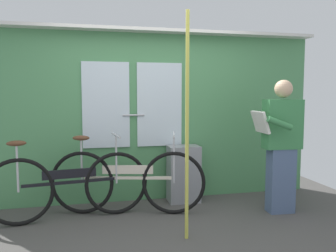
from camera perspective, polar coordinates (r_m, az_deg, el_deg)
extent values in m
cube|color=#474442|center=(3.67, 0.06, -17.84)|extent=(5.60, 4.07, 0.04)
cube|color=#4C8C56|center=(4.60, -3.37, 1.36)|extent=(4.60, 0.08, 2.21)
cube|color=silver|center=(4.48, -10.24, 3.44)|extent=(0.60, 0.02, 1.10)
cube|color=silver|center=(4.56, -1.42, 3.56)|extent=(0.60, 0.02, 1.10)
cylinder|color=#B2B2B7|center=(4.50, -5.74, 1.81)|extent=(0.28, 0.02, 0.02)
cube|color=silver|center=(4.56, -3.24, 15.51)|extent=(4.60, 0.28, 0.04)
torus|color=black|center=(4.11, 0.97, -9.42)|extent=(0.74, 0.22, 0.75)
torus|color=black|center=(4.25, -14.07, -9.10)|extent=(0.74, 0.22, 0.75)
cube|color=beige|center=(4.13, -6.68, -8.53)|extent=(1.01, 0.27, 0.03)
cube|color=beige|center=(4.11, -6.70, -7.19)|extent=(0.59, 0.17, 0.10)
cylinder|color=#B7B7BC|center=(4.19, -14.15, -5.57)|extent=(0.02, 0.02, 0.53)
ellipsoid|color=brown|center=(4.15, -14.24, -1.94)|extent=(0.22, 0.13, 0.06)
cylinder|color=#B7B7BC|center=(4.05, 0.98, -5.49)|extent=(0.02, 0.02, 0.57)
cylinder|color=#B7B7BC|center=(4.00, 0.98, -1.46)|extent=(0.13, 0.43, 0.02)
torus|color=black|center=(4.16, -8.52, -9.37)|extent=(0.74, 0.14, 0.75)
torus|color=black|center=(4.09, -23.57, -10.03)|extent=(0.74, 0.14, 0.75)
cube|color=black|center=(4.07, -15.99, -8.96)|extent=(1.01, 0.16, 0.03)
cube|color=black|center=(4.05, -16.03, -7.62)|extent=(0.59, 0.10, 0.10)
cylinder|color=#B7B7BC|center=(4.03, -23.71, -6.38)|extent=(0.02, 0.02, 0.53)
ellipsoid|color=brown|center=(3.98, -23.86, -2.64)|extent=(0.21, 0.12, 0.06)
cylinder|color=#B7B7BC|center=(4.09, -8.57, -5.50)|extent=(0.02, 0.02, 0.57)
cylinder|color=#B7B7BC|center=(4.05, -8.63, -1.54)|extent=(0.08, 0.44, 0.02)
cube|color=slate|center=(4.39, 18.19, -8.57)|extent=(0.31, 0.20, 0.78)
cube|color=#387F47|center=(4.28, 18.46, 0.30)|extent=(0.45, 0.22, 0.58)
sphere|color=tan|center=(4.27, 18.63, 5.87)|extent=(0.21, 0.21, 0.21)
cube|color=silver|center=(4.16, 15.06, 0.64)|extent=(0.13, 0.35, 0.26)
cylinder|color=#387F47|center=(4.04, 18.03, 0.43)|extent=(0.31, 0.09, 0.17)
cylinder|color=#387F47|center=(4.39, 15.65, 0.88)|extent=(0.31, 0.09, 0.17)
cube|color=gray|center=(4.59, 2.60, -7.91)|extent=(0.41, 0.28, 0.74)
cylinder|color=#C6C14C|center=(3.31, 3.19, -0.24)|extent=(0.04, 0.04, 2.21)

